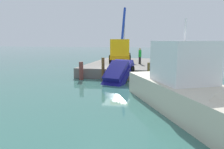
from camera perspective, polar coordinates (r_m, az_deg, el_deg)
The scene contains 10 objects.
ground at distance 21.18m, azimuth 1.14°, elevation -1.00°, with size 200.00×200.00×0.00m, color #386B60.
dock at distance 26.85m, azimuth 3.64°, elevation 2.20°, with size 13.57×8.27×1.00m, color slate.
crane_truck at distance 26.98m, azimuth 2.30°, elevation 6.44°, with size 9.68×3.37×7.72m.
dock_worker at distance 25.16m, azimuth 7.49°, elevation 5.00°, with size 0.34×0.34×1.86m.
salvaged_car at distance 18.67m, azimuth 1.19°, elevation -0.33°, with size 4.18×2.85×2.97m.
moored_yacht at distance 11.19m, azimuth 23.09°, elevation -7.70°, with size 11.59×7.99×6.23m.
piling_near at distance 20.53m, azimuth -8.26°, elevation 0.99°, with size 0.40×0.40×1.70m, color brown.
piling_mid at distance 19.86m, azimuth -2.42°, elevation 1.45°, with size 0.28×0.28×2.15m, color brown.
piling_far at distance 19.54m, azimuth 3.28°, elevation 0.33°, with size 0.35×0.35×1.48m, color brown.
piling_end at distance 19.33m, azimuth 9.87°, elevation 0.54°, with size 0.31×0.31×1.77m, color brown.
Camera 1 is at (20.44, 4.13, 3.71)m, focal length 34.11 mm.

